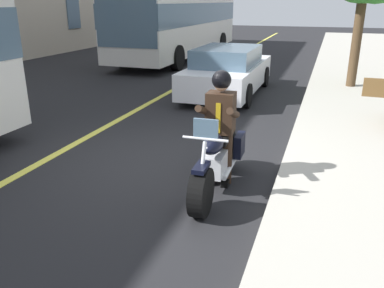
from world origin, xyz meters
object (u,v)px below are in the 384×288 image
Objects in this scene: rider_main at (220,118)px; car_dark at (228,71)px; motorcycle_main at (217,160)px; bus_far at (180,18)px.

rider_main is 6.22m from car_dark.
motorcycle_main is 0.61m from rider_main.
rider_main is 0.38× the size of car_dark.
motorcycle_main is 1.27× the size of rider_main.
bus_far reaches higher than rider_main.
car_dark is (7.10, 4.16, -1.18)m from bus_far.
motorcycle_main is 0.20× the size of bus_far.
rider_main is (-0.19, -0.01, 0.58)m from motorcycle_main.
car_dark is at bearing -167.36° from motorcycle_main.
motorcycle_main is at bearing 2.95° from rider_main.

